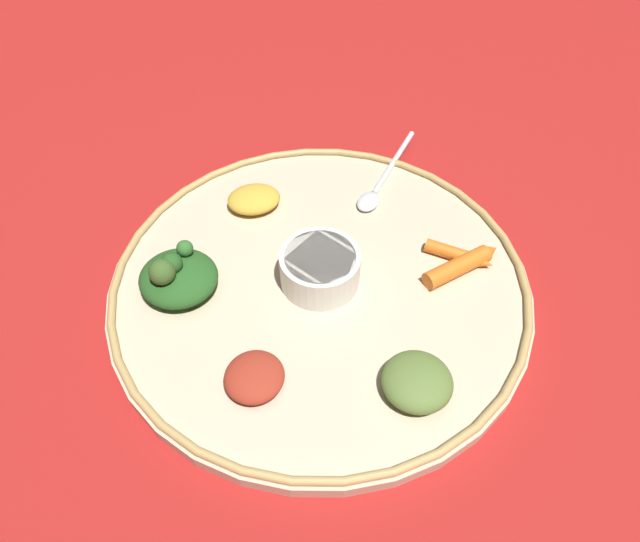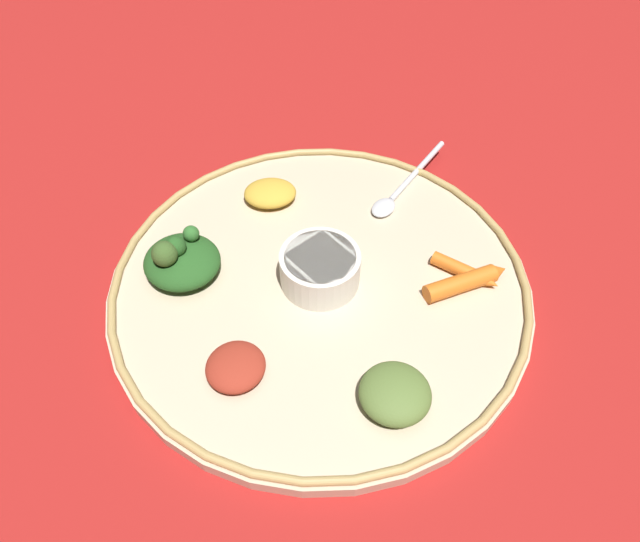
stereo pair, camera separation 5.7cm
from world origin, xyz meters
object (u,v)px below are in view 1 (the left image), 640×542
Objects in this scene: spoon at (380,183)px; greens_pile at (177,276)px; carrot_near_spoon at (462,265)px; center_bowl at (320,267)px; carrot_outer at (458,255)px.

spoon is 0.27m from greens_pile.
greens_pile reaches higher than carrot_near_spoon.
spoon is at bearing -143.52° from center_bowl.
carrot_near_spoon is 0.02m from carrot_outer.
carrot_outer is at bearing 160.35° from greens_pile.
greens_pile is 0.29m from carrot_near_spoon.
greens_pile is (0.26, 0.04, 0.02)m from spoon.
spoon is 2.16× the size of carrot_outer.
carrot_outer is at bearing 163.88° from center_bowl.
center_bowl reaches higher than carrot_outer.
spoon is at bearing -88.75° from carrot_near_spoon.
greens_pile is at bearing -22.87° from carrot_near_spoon.
carrot_near_spoon reaches higher than carrot_outer.
carrot_near_spoon is at bearing 66.62° from carrot_outer.
carrot_near_spoon is (-0.14, 0.06, -0.01)m from center_bowl.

